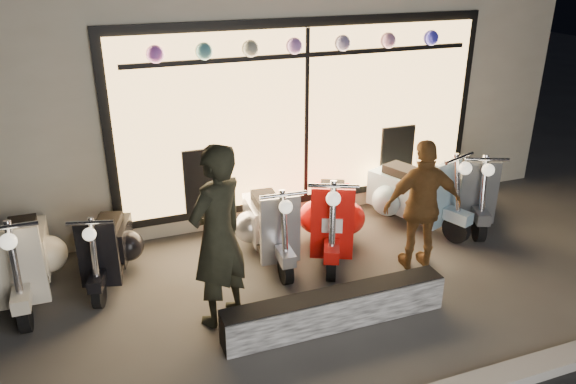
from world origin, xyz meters
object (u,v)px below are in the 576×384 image
at_px(graffiti_barrier, 335,309).
at_px(scooter_red, 332,215).
at_px(scooter_silver, 268,222).
at_px(woman, 423,206).
at_px(man, 218,237).

bearing_deg(graffiti_barrier, scooter_red, 66.80).
bearing_deg(graffiti_barrier, scooter_silver, 94.96).
distance_m(graffiti_barrier, woman, 1.79).
xyz_separation_m(man, woman, (2.59, 0.20, -0.16)).
bearing_deg(scooter_silver, man, -124.32).
distance_m(man, woman, 2.60).
bearing_deg(woman, graffiti_barrier, 38.07).
xyz_separation_m(graffiti_barrier, man, (-1.10, 0.55, 0.79)).
xyz_separation_m(scooter_red, man, (-1.78, -1.05, 0.53)).
bearing_deg(scooter_red, woman, -21.63).
bearing_deg(woman, scooter_silver, -19.84).
bearing_deg(graffiti_barrier, man, 153.34).
bearing_deg(man, graffiti_barrier, 121.28).
relative_size(scooter_silver, woman, 0.92).
xyz_separation_m(scooter_red, woman, (0.81, -0.85, 0.36)).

